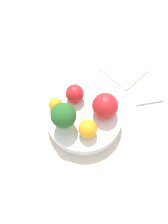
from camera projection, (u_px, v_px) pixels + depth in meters
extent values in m
plane|color=gray|center=(84.00, 124.00, 0.60)|extent=(6.00, 6.00, 0.00)
cube|color=beige|center=(84.00, 122.00, 0.59)|extent=(1.20, 1.20, 0.02)
cylinder|color=white|center=(84.00, 117.00, 0.56)|extent=(0.19, 0.19, 0.04)
cylinder|color=#99C17A|center=(65.00, 122.00, 0.52)|extent=(0.02, 0.02, 0.03)
sphere|color=#236023|center=(64.00, 115.00, 0.49)|extent=(0.06, 0.06, 0.06)
sphere|color=red|center=(105.00, 106.00, 0.52)|extent=(0.06, 0.06, 0.06)
sphere|color=red|center=(75.00, 94.00, 0.55)|extent=(0.05, 0.05, 0.05)
sphere|color=orange|center=(88.00, 129.00, 0.50)|extent=(0.04, 0.04, 0.04)
sphere|color=orange|center=(55.00, 104.00, 0.54)|extent=(0.03, 0.03, 0.03)
cube|color=white|center=(123.00, 69.00, 0.66)|extent=(0.15, 0.14, 0.01)
cube|color=silver|center=(149.00, 101.00, 0.61)|extent=(0.03, 0.08, 0.01)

